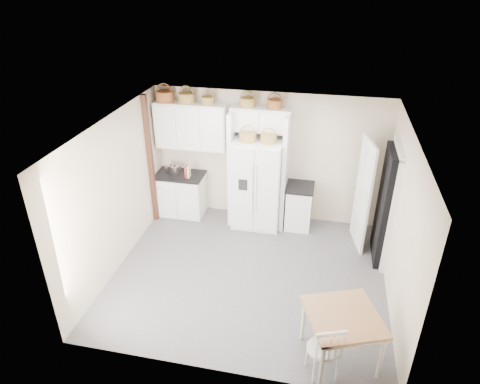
# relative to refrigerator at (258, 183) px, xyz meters

# --- Properties ---
(floor) EXTENTS (4.50, 4.50, 0.00)m
(floor) POSITION_rel_refrigerator_xyz_m (0.15, -1.64, -0.89)
(floor) COLOR #44434A
(floor) RESTS_ON ground
(ceiling) EXTENTS (4.50, 4.50, 0.00)m
(ceiling) POSITION_rel_refrigerator_xyz_m (0.15, -1.64, 1.71)
(ceiling) COLOR white
(ceiling) RESTS_ON wall_back
(wall_back) EXTENTS (4.50, 0.00, 4.50)m
(wall_back) POSITION_rel_refrigerator_xyz_m (0.15, 0.36, 0.41)
(wall_back) COLOR beige
(wall_back) RESTS_ON floor
(wall_left) EXTENTS (0.00, 4.00, 4.00)m
(wall_left) POSITION_rel_refrigerator_xyz_m (-2.10, -1.64, 0.41)
(wall_left) COLOR beige
(wall_left) RESTS_ON floor
(wall_right) EXTENTS (0.00, 4.00, 4.00)m
(wall_right) POSITION_rel_refrigerator_xyz_m (2.40, -1.64, 0.41)
(wall_right) COLOR beige
(wall_right) RESTS_ON floor
(refrigerator) EXTENTS (0.92, 0.74, 1.79)m
(refrigerator) POSITION_rel_refrigerator_xyz_m (0.00, 0.00, 0.00)
(refrigerator) COLOR white
(refrigerator) RESTS_ON floor
(base_cab_left) EXTENTS (0.93, 0.59, 0.86)m
(base_cab_left) POSITION_rel_refrigerator_xyz_m (-1.61, 0.06, -0.46)
(base_cab_left) COLOR white
(base_cab_left) RESTS_ON floor
(base_cab_right) EXTENTS (0.48, 0.58, 0.85)m
(base_cab_right) POSITION_rel_refrigerator_xyz_m (0.82, 0.06, -0.47)
(base_cab_right) COLOR white
(base_cab_right) RESTS_ON floor
(dining_table) EXTENTS (1.15, 1.15, 0.74)m
(dining_table) POSITION_rel_refrigerator_xyz_m (1.65, -3.09, -0.52)
(dining_table) COLOR #9D7142
(dining_table) RESTS_ON floor
(windsor_chair) EXTENTS (0.54, 0.51, 0.88)m
(windsor_chair) POSITION_rel_refrigerator_xyz_m (1.43, -3.39, -0.46)
(windsor_chair) COLOR white
(windsor_chair) RESTS_ON floor
(counter_left) EXTENTS (0.97, 0.63, 0.04)m
(counter_left) POSITION_rel_refrigerator_xyz_m (-1.61, 0.06, -0.01)
(counter_left) COLOR black
(counter_left) RESTS_ON base_cab_left
(counter_right) EXTENTS (0.52, 0.62, 0.04)m
(counter_right) POSITION_rel_refrigerator_xyz_m (0.82, 0.06, -0.03)
(counter_right) COLOR black
(counter_right) RESTS_ON base_cab_right
(toaster) EXTENTS (0.30, 0.22, 0.19)m
(toaster) POSITION_rel_refrigerator_xyz_m (-1.73, 0.03, 0.10)
(toaster) COLOR silver
(toaster) RESTS_ON counter_left
(cookbook_red) EXTENTS (0.06, 0.17, 0.25)m
(cookbook_red) POSITION_rel_refrigerator_xyz_m (-1.42, -0.02, 0.13)
(cookbook_red) COLOR #B32A2C
(cookbook_red) RESTS_ON counter_left
(cookbook_cream) EXTENTS (0.05, 0.16, 0.24)m
(cookbook_cream) POSITION_rel_refrigerator_xyz_m (-1.38, -0.02, 0.13)
(cookbook_cream) COLOR beige
(cookbook_cream) RESTS_ON counter_left
(basket_upper_a) EXTENTS (0.34, 0.34, 0.19)m
(basket_upper_a) POSITION_rel_refrigerator_xyz_m (-1.84, 0.19, 1.55)
(basket_upper_a) COLOR brown
(basket_upper_a) RESTS_ON upper_cabinet
(basket_upper_b) EXTENTS (0.31, 0.31, 0.18)m
(basket_upper_b) POSITION_rel_refrigerator_xyz_m (-1.41, 0.19, 1.55)
(basket_upper_b) COLOR brown
(basket_upper_b) RESTS_ON upper_cabinet
(basket_upper_c) EXTENTS (0.24, 0.24, 0.14)m
(basket_upper_c) POSITION_rel_refrigerator_xyz_m (-1.00, 0.19, 1.53)
(basket_upper_c) COLOR brown
(basket_upper_c) RESTS_ON upper_cabinet
(basket_bridge_a) EXTENTS (0.29, 0.29, 0.16)m
(basket_bridge_a) POSITION_rel_refrigerator_xyz_m (-0.25, 0.19, 1.54)
(basket_bridge_a) COLOR brown
(basket_bridge_a) RESTS_ON bridge_cabinet
(basket_bridge_b) EXTENTS (0.28, 0.28, 0.16)m
(basket_bridge_b) POSITION_rel_refrigerator_xyz_m (0.24, 0.19, 1.53)
(basket_bridge_b) COLOR brown
(basket_bridge_b) RESTS_ON bridge_cabinet
(basket_fridge_a) EXTENTS (0.31, 0.31, 0.17)m
(basket_fridge_a) POSITION_rel_refrigerator_xyz_m (-0.18, -0.10, 0.98)
(basket_fridge_a) COLOR brown
(basket_fridge_a) RESTS_ON refrigerator
(basket_fridge_b) EXTENTS (0.29, 0.29, 0.16)m
(basket_fridge_b) POSITION_rel_refrigerator_xyz_m (0.20, -0.10, 0.97)
(basket_fridge_b) COLOR brown
(basket_fridge_b) RESTS_ON refrigerator
(upper_cabinet) EXTENTS (1.40, 0.34, 0.90)m
(upper_cabinet) POSITION_rel_refrigerator_xyz_m (-1.35, 0.19, 1.01)
(upper_cabinet) COLOR white
(upper_cabinet) RESTS_ON wall_back
(bridge_cabinet) EXTENTS (1.12, 0.34, 0.45)m
(bridge_cabinet) POSITION_rel_refrigerator_xyz_m (-0.00, 0.19, 1.23)
(bridge_cabinet) COLOR white
(bridge_cabinet) RESTS_ON wall_back
(fridge_panel_left) EXTENTS (0.08, 0.60, 2.30)m
(fridge_panel_left) POSITION_rel_refrigerator_xyz_m (-0.51, 0.06, 0.26)
(fridge_panel_left) COLOR white
(fridge_panel_left) RESTS_ON floor
(fridge_panel_right) EXTENTS (0.08, 0.60, 2.30)m
(fridge_panel_right) POSITION_rel_refrigerator_xyz_m (0.51, 0.06, 0.26)
(fridge_panel_right) COLOR white
(fridge_panel_right) RESTS_ON floor
(trim_post) EXTENTS (0.09, 0.09, 2.60)m
(trim_post) POSITION_rel_refrigerator_xyz_m (-2.05, -0.29, 0.41)
(trim_post) COLOR black
(trim_post) RESTS_ON floor
(doorway_void) EXTENTS (0.18, 0.85, 2.05)m
(doorway_void) POSITION_rel_refrigerator_xyz_m (2.31, -0.64, 0.13)
(doorway_void) COLOR black
(doorway_void) RESTS_ON floor
(door_slab) EXTENTS (0.21, 0.79, 2.05)m
(door_slab) POSITION_rel_refrigerator_xyz_m (1.95, -0.31, 0.13)
(door_slab) COLOR white
(door_slab) RESTS_ON floor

